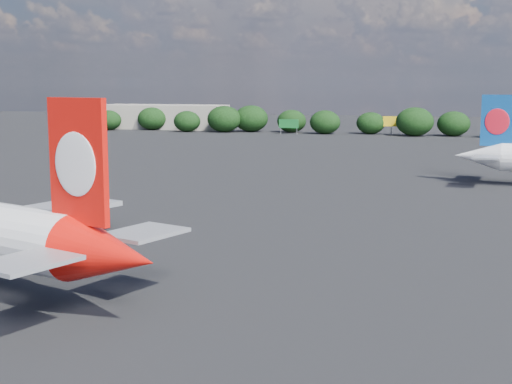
# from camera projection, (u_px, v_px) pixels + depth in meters

# --- Properties ---
(ground) EXTENTS (500.00, 500.00, 0.00)m
(ground) POSITION_uv_depth(u_px,v_px,m) (235.00, 194.00, 99.45)
(ground) COLOR black
(ground) RESTS_ON ground
(terminal_building) EXTENTS (42.00, 16.00, 8.00)m
(terminal_building) POSITION_uv_depth(u_px,v_px,m) (164.00, 117.00, 241.54)
(terminal_building) COLOR gray
(terminal_building) RESTS_ON ground
(highway_sign) EXTENTS (6.00, 0.30, 4.50)m
(highway_sign) POSITION_uv_depth(u_px,v_px,m) (289.00, 124.00, 214.31)
(highway_sign) COLOR #135F24
(highway_sign) RESTS_ON ground
(billboard_yellow) EXTENTS (5.00, 0.30, 5.50)m
(billboard_yellow) POSITION_uv_depth(u_px,v_px,m) (391.00, 122.00, 212.20)
(billboard_yellow) COLOR yellow
(billboard_yellow) RESTS_ON ground
(horizon_treeline) EXTENTS (200.14, 16.73, 9.13)m
(horizon_treeline) POSITION_uv_depth(u_px,v_px,m) (385.00, 122.00, 210.59)
(horizon_treeline) COLOR black
(horizon_treeline) RESTS_ON ground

